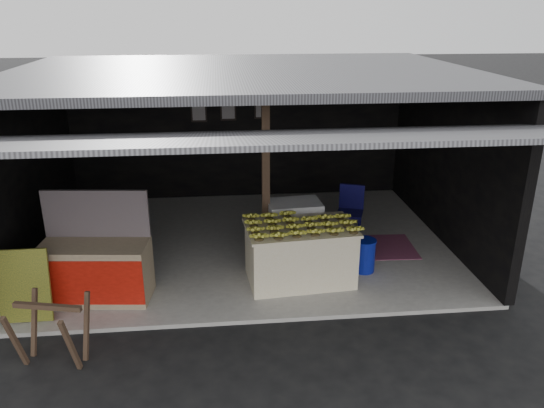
{
  "coord_description": "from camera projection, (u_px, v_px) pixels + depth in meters",
  "views": [
    {
      "loc": [
        -0.4,
        -5.98,
        3.94
      ],
      "look_at": [
        0.36,
        1.55,
        1.1
      ],
      "focal_mm": 35.0,
      "sensor_mm": 36.0,
      "label": 1
    }
  ],
  "objects": [
    {
      "name": "ground",
      "position": [
        257.0,
        324.0,
        7.0
      ],
      "size": [
        80.0,
        80.0,
        0.0
      ],
      "primitive_type": "plane",
      "color": "black",
      "rests_on": "ground"
    },
    {
      "name": "concrete_slab",
      "position": [
        246.0,
        243.0,
        9.32
      ],
      "size": [
        7.0,
        5.0,
        0.06
      ],
      "primitive_type": "cube",
      "color": "gray",
      "rests_on": "ground"
    },
    {
      "name": "shophouse",
      "position": [
        243.0,
        123.0,
        8.88
      ],
      "size": [
        7.4,
        7.29,
        3.02
      ],
      "color": "black",
      "rests_on": "ground"
    },
    {
      "name": "banana_table",
      "position": [
        300.0,
        254.0,
        7.85
      ],
      "size": [
        1.66,
        1.1,
        0.87
      ],
      "rotation": [
        0.0,
        0.0,
        0.08
      ],
      "color": "white",
      "rests_on": "concrete_slab"
    },
    {
      "name": "banana_pile",
      "position": [
        301.0,
        221.0,
        7.67
      ],
      "size": [
        1.53,
        0.99,
        0.17
      ],
      "primitive_type": null,
      "rotation": [
        0.0,
        0.0,
        0.08
      ],
      "color": "gold",
      "rests_on": "banana_table"
    },
    {
      "name": "white_crate",
      "position": [
        294.0,
        229.0,
        8.63
      ],
      "size": [
        0.89,
        0.64,
        0.94
      ],
      "rotation": [
        0.0,
        0.0,
        0.08
      ],
      "color": "white",
      "rests_on": "concrete_slab"
    },
    {
      "name": "neighbor_stall",
      "position": [
        96.0,
        268.0,
        7.36
      ],
      "size": [
        1.53,
        0.81,
        1.52
      ],
      "rotation": [
        0.0,
        0.0,
        -0.1
      ],
      "color": "#998466",
      "rests_on": "concrete_slab"
    },
    {
      "name": "green_signboard",
      "position": [
        24.0,
        286.0,
        6.83
      ],
      "size": [
        0.66,
        0.2,
        0.98
      ],
      "primitive_type": "cube",
      "rotation": [
        -0.16,
        0.0,
        0.0
      ],
      "color": "black",
      "rests_on": "concrete_slab"
    },
    {
      "name": "sawhorse",
      "position": [
        51.0,
        327.0,
        6.05
      ],
      "size": [
        0.84,
        0.83,
        0.79
      ],
      "rotation": [
        0.0,
        0.0,
        -0.22
      ],
      "color": "#473123",
      "rests_on": "ground"
    },
    {
      "name": "water_barrel",
      "position": [
        364.0,
        256.0,
        8.2
      ],
      "size": [
        0.34,
        0.34,
        0.49
      ],
      "primitive_type": "cylinder",
      "color": "navy",
      "rests_on": "concrete_slab"
    },
    {
      "name": "plastic_chair",
      "position": [
        351.0,
        207.0,
        9.37
      ],
      "size": [
        0.56,
        0.56,
        0.93
      ],
      "rotation": [
        0.0,
        0.0,
        -0.35
      ],
      "color": "#0C0A3B",
      "rests_on": "concrete_slab"
    },
    {
      "name": "magenta_rug",
      "position": [
        370.0,
        247.0,
        9.07
      ],
      "size": [
        1.55,
        1.07,
        0.01
      ],
      "primitive_type": "cube",
      "rotation": [
        0.0,
        0.0,
        -0.05
      ],
      "color": "#74194C",
      "rests_on": "concrete_slab"
    },
    {
      "name": "picture_frames",
      "position": [
        230.0,
        110.0,
        10.86
      ],
      "size": [
        1.62,
        0.04,
        0.46
      ],
      "color": "black",
      "rests_on": "shophouse"
    }
  ]
}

